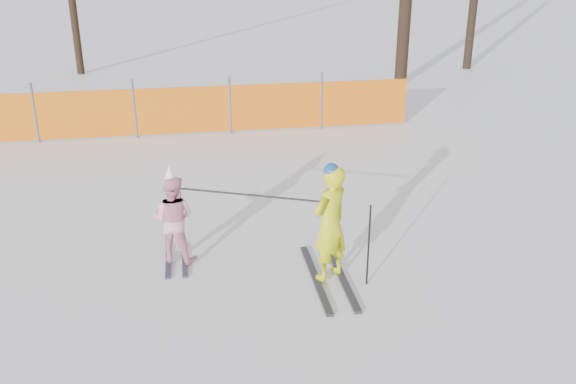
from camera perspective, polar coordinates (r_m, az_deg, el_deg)
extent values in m
plane|color=white|center=(8.35, 0.55, -7.66)|extent=(120.00, 120.00, 0.00)
cube|color=black|center=(8.31, 2.47, -7.69)|extent=(0.09, 1.70, 0.04)
cube|color=black|center=(8.38, 4.77, -7.48)|extent=(0.09, 1.70, 0.04)
imported|color=yellow|center=(7.98, 3.76, -2.79)|extent=(0.66, 0.62, 1.51)
sphere|color=#184D87|center=(7.70, 3.89, 1.87)|extent=(0.20, 0.20, 0.20)
cube|color=black|center=(8.88, -10.59, -5.99)|extent=(0.09, 0.96, 0.03)
cube|color=black|center=(8.87, -9.17, -5.91)|extent=(0.09, 0.96, 0.03)
imported|color=#FCA4C2|center=(8.60, -10.16, -2.35)|extent=(0.71, 0.64, 1.20)
cone|color=white|center=(8.35, -10.46, 1.64)|extent=(0.19, 0.19, 0.24)
cylinder|color=black|center=(8.02, 7.18, -4.74)|extent=(0.02, 0.02, 1.10)
cylinder|color=black|center=(8.08, -3.52, -0.26)|extent=(1.71, 0.72, 0.02)
cylinder|color=#595960|center=(14.22, -21.58, 6.53)|extent=(0.06, 0.06, 1.25)
cylinder|color=#595960|center=(13.92, -13.49, 7.19)|extent=(0.06, 0.06, 1.25)
cylinder|color=#595960|center=(13.91, -5.19, 7.71)|extent=(0.06, 0.06, 1.25)
cylinder|color=#595960|center=(14.18, 2.97, 8.07)|extent=(0.06, 0.06, 1.25)
cube|color=orange|center=(14.24, -21.67, 6.23)|extent=(15.93, 0.03, 1.00)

